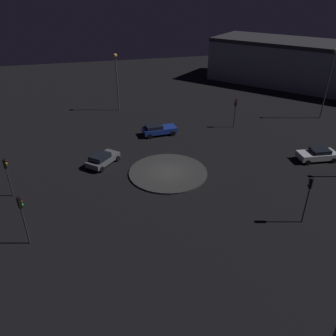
{
  "coord_description": "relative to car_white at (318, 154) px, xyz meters",
  "views": [
    {
      "loc": [
        -30.02,
        7.48,
        18.02
      ],
      "look_at": [
        0.0,
        0.0,
        0.61
      ],
      "focal_mm": 36.05,
      "sensor_mm": 36.0,
      "label": 1
    }
  ],
  "objects": [
    {
      "name": "ground_plane",
      "position": [
        1.22,
        17.11,
        -0.73
      ],
      "size": [
        116.3,
        116.3,
        0.0
      ],
      "primitive_type": "plane",
      "color": "black"
    },
    {
      "name": "car_white",
      "position": [
        0.0,
        0.0,
        0.0
      ],
      "size": [
        2.43,
        4.43,
        1.42
      ],
      "rotation": [
        0.0,
        0.0,
        1.48
      ],
      "color": "white",
      "rests_on": "ground_plane"
    },
    {
      "name": "traffic_light_northwest",
      "position": [
        -6.71,
        30.19,
        2.33
      ],
      "size": [
        0.37,
        0.4,
        4.31
      ],
      "rotation": [
        0.0,
        0.0,
        -1.03
      ],
      "color": "#2D2D2D",
      "rests_on": "ground_plane"
    },
    {
      "name": "traffic_light_southeast",
      "position": [
        11.35,
        5.21,
        2.11
      ],
      "size": [
        0.38,
        0.39,
        3.98
      ],
      "rotation": [
        0.0,
        0.0,
        2.28
      ],
      "color": "#2D2D2D",
      "rests_on": "ground_plane"
    },
    {
      "name": "car_blue",
      "position": [
        11.36,
        15.88,
        0.02
      ],
      "size": [
        2.37,
        4.48,
        1.41
      ],
      "rotation": [
        0.0,
        0.0,
        4.78
      ],
      "color": "#1E38A5",
      "rests_on": "ground_plane"
    },
    {
      "name": "streetlamp_east",
      "position": [
        22.22,
        19.8,
        5.11
      ],
      "size": [
        0.57,
        0.57,
        8.59
      ],
      "color": "#4C4C51",
      "rests_on": "ground_plane"
    },
    {
      "name": "traffic_light_southwest",
      "position": [
        -9.51,
        8.1,
        2.33
      ],
      "size": [
        0.39,
        0.38,
        4.32
      ],
      "rotation": [
        0.0,
        0.0,
        0.7
      ],
      "color": "#2D2D2D",
      "rests_on": "ground_plane"
    },
    {
      "name": "traffic_light_north",
      "position": [
        0.62,
        32.42,
        2.07
      ],
      "size": [
        0.31,
        0.36,
        3.92
      ],
      "rotation": [
        0.0,
        0.0,
        -1.53
      ],
      "color": "#2D2D2D",
      "rests_on": "ground_plane"
    },
    {
      "name": "roundabout_island",
      "position": [
        1.22,
        17.11,
        -0.65
      ],
      "size": [
        8.32,
        8.32,
        0.17
      ],
      "primitive_type": "cylinder",
      "color": "#383838",
      "rests_on": "ground_plane"
    },
    {
      "name": "store_building",
      "position": [
        28.88,
        -15.04,
        3.29
      ],
      "size": [
        31.44,
        30.13,
        8.04
      ],
      "rotation": [
        0.0,
        0.0,
        7.02
      ],
      "color": "#8C939E",
      "rests_on": "ground_plane"
    },
    {
      "name": "streetlamp_south_near",
      "position": [
        11.6,
        -8.74,
        5.34
      ],
      "size": [
        0.49,
        0.49,
        9.83
      ],
      "color": "#4C4C51",
      "rests_on": "ground_plane"
    },
    {
      "name": "car_grey",
      "position": [
        4.74,
        23.69,
        0.0
      ],
      "size": [
        4.13,
        4.0,
        1.42
      ],
      "rotation": [
        0.0,
        0.0,
        -0.74
      ],
      "color": "slate",
      "rests_on": "ground_plane"
    }
  ]
}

